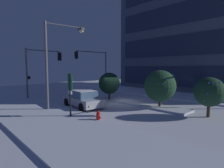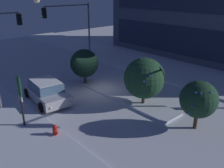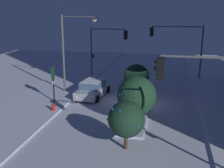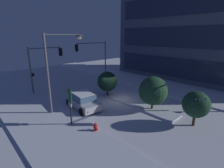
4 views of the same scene
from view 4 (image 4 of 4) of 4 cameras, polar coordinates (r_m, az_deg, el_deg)
The scene contains 14 objects.
ground at distance 19.14m, azimuth 1.59°, elevation -5.35°, with size 52.00×52.00×0.00m, color silver.
curb_strip_near at distance 15.17m, azimuth -20.86°, elevation -12.20°, with size 52.00×5.20×0.14m, color silver.
curb_strip_far at distance 25.03m, azimuth 14.67°, elevation -0.53°, with size 52.00×5.20×0.14m, color silver.
median_strip at distance 18.04m, azimuth 8.13°, elevation -6.65°, with size 9.00×1.80×0.14m, color silver.
office_tower_main at distance 32.46m, azimuth 27.18°, elevation 21.78°, with size 24.17×10.87×22.30m.
car_near at distance 17.25m, azimuth -9.65°, elevation -5.50°, with size 4.63×2.47×1.49m.
traffic_light_corner_far_left at distance 27.28m, azimuth -6.09°, elevation 10.27°, with size 0.32×5.80×6.01m.
traffic_light_corner_near_left at distance 22.78m, azimuth -21.82°, elevation 7.15°, with size 0.32×4.36×5.67m.
street_lamp_arched at distance 15.82m, azimuth -17.59°, elevation 7.18°, with size 0.73×3.45×7.17m.
fire_hydrant at distance 13.12m, azimuth -5.55°, elevation -14.39°, with size 0.48×0.26×0.74m.
parking_info_sign at distance 13.58m, azimuth -13.85°, elevation -6.03°, with size 0.55×0.12×3.10m.
decorated_tree_median at distance 19.64m, azimuth -1.57°, elevation 0.84°, with size 2.28×2.28×2.98m.
decorated_tree_left_of_median at distance 14.81m, azimuth 26.31°, elevation -6.17°, with size 2.08×2.12×2.85m.
decorated_tree_right_of_median at distance 16.51m, azimuth 13.59°, elevation -2.22°, with size 2.73×2.73×3.30m.
Camera 4 is at (12.71, -12.50, 6.98)m, focal length 27.33 mm.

